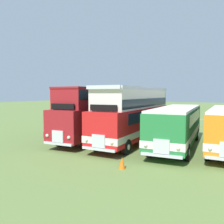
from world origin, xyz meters
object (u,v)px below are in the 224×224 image
bus_second_in_row (135,113)px  bus_third_in_row (177,124)px  cone_near_end (122,163)px  bus_first_in_row (98,111)px

bus_second_in_row → bus_third_in_row: bus_second_in_row is taller
bus_second_in_row → cone_near_end: (1.87, -7.02, -2.05)m
bus_second_in_row → cone_near_end: bus_second_in_row is taller
bus_first_in_row → bus_second_in_row: size_ratio=0.98×
bus_third_in_row → cone_near_end: 6.96m
bus_first_in_row → bus_second_in_row: bearing=-1.8°
bus_first_in_row → cone_near_end: bearing=-52.8°
bus_second_in_row → bus_third_in_row: 3.61m
bus_second_in_row → bus_third_in_row: (3.54, -0.42, -0.61)m
bus_first_in_row → bus_third_in_row: size_ratio=1.09×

